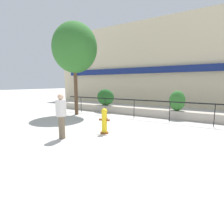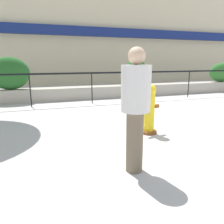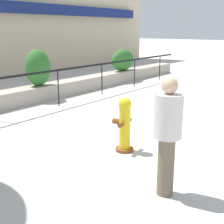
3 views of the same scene
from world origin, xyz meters
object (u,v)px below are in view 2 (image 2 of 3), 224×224
Objects in this scene: hedge_bush_2 at (221,72)px; hedge_bush_1 at (136,71)px; hedge_bush_0 at (9,73)px; pedestrian at (136,104)px; fire_hydrant at (149,108)px.

hedge_bush_1 is at bearing 180.00° from hedge_bush_2.
pedestrian reaches higher than hedge_bush_0.
hedge_bush_0 is 0.97× the size of hedge_bush_2.
hedge_bush_1 reaches higher than fire_hydrant.
hedge_bush_2 is at bearing 0.00° from hedge_bush_1.
hedge_bush_0 is 6.68m from pedestrian.
hedge_bush_0 is at bearing 123.20° from fire_hydrant.
fire_hydrant is (-1.95, -4.88, -0.54)m from hedge_bush_1.
hedge_bush_0 is 0.83× the size of pedestrian.
hedge_bush_2 is (4.84, 0.00, -0.12)m from hedge_bush_1.
hedge_bush_1 is at bearing 64.94° from pedestrian.
hedge_bush_2 is 1.37× the size of fire_hydrant.
hedge_bush_2 is at bearing 35.72° from fire_hydrant.
hedge_bush_1 is 0.80× the size of hedge_bush_2.
pedestrian is (-2.95, -6.31, -0.11)m from hedge_bush_1.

